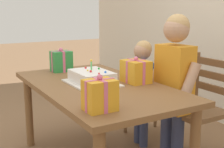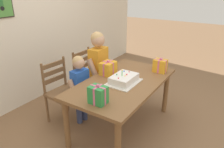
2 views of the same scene
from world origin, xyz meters
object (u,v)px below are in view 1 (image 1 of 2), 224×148
child_younger (142,83)px  chair_right (199,109)px  chair_left (155,92)px  dining_table (97,95)px  gift_box_red_large (61,61)px  birthday_cake (92,78)px  child_older (174,76)px  gift_box_corner_small (136,71)px  gift_box_beside_cake (100,95)px

child_younger → chair_right: bearing=25.9°
chair_left → chair_right: (0.62, 0.00, 0.00)m
chair_right → child_younger: size_ratio=0.90×
dining_table → gift_box_red_large: 0.65m
birthday_cake → gift_box_red_large: size_ratio=1.93×
chair_right → child_older: (-0.06, -0.25, 0.30)m
gift_box_corner_small → chair_left: 0.74m
dining_table → chair_left: chair_left is taller
dining_table → child_younger: child_younger is taller
birthday_cake → chair_left: size_ratio=0.48×
dining_table → child_younger: (-0.19, 0.58, -0.01)m
gift_box_red_large → gift_box_corner_small: size_ratio=1.01×
gift_box_corner_small → dining_table: bearing=-108.3°
chair_right → chair_left: bearing=-180.0°
dining_table → birthday_cake: size_ratio=3.63×
child_younger → dining_table: bearing=-71.4°
dining_table → birthday_cake: bearing=-138.2°
dining_table → gift_box_red_large: size_ratio=7.01×
birthday_cake → child_older: bearing=65.0°
birthday_cake → gift_box_red_large: (-0.59, -0.02, 0.05)m
child_older → gift_box_red_large: bearing=-144.2°
gift_box_beside_cake → gift_box_corner_small: size_ratio=0.97×
dining_table → gift_box_beside_cake: 0.67m
gift_box_corner_small → child_younger: 0.45m
chair_right → birthday_cake: bearing=-111.9°
gift_box_red_large → child_younger: 0.79m
gift_box_red_large → gift_box_corner_small: (0.72, 0.36, -0.01)m
gift_box_corner_small → birthday_cake: bearing=-111.8°
gift_box_red_large → chair_right: bearing=43.2°
gift_box_beside_cake → birthday_cake: bearing=157.6°
birthday_cake → gift_box_red_large: gift_box_red_large is taller
gift_box_beside_cake → child_younger: (-0.77, 0.86, -0.19)m
gift_box_red_large → child_younger: size_ratio=0.22×
gift_box_corner_small → chair_right: gift_box_corner_small is taller
chair_right → child_older: bearing=-103.8°
chair_left → gift_box_beside_cake: bearing=-51.4°
dining_table → gift_box_corner_small: 0.36m
chair_left → child_older: bearing=-23.9°
gift_box_red_large → gift_box_beside_cake: 1.22m
gift_box_beside_cake → chair_left: bearing=128.6°
gift_box_beside_cake → chair_right: bearing=103.6°
child_older → chair_right: bearing=76.2°
gift_box_corner_small → child_younger: child_younger is taller
gift_box_corner_small → gift_box_red_large: bearing=-153.8°
gift_box_beside_cake → chair_left: (-0.88, 1.10, -0.34)m
chair_left → chair_right: same height
child_older → child_younger: size_ratio=1.24×
gift_box_beside_cake → chair_right: 1.19m
birthday_cake → chair_right: size_ratio=0.48×
gift_box_red_large → chair_left: size_ratio=0.25×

